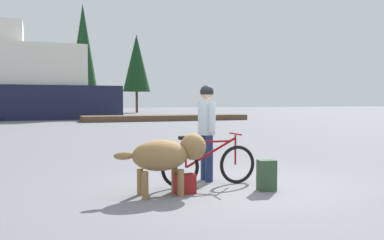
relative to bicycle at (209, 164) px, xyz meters
The scene contains 9 objects.
ground_plane 0.53m from the bicycle, 40.75° to the right, with size 160.00×160.00×0.00m, color slate.
bicycle is the anchor object (origin of this frame).
person_cyclist 0.81m from the bicycle, 71.64° to the left, with size 0.32×0.53×1.74m.
dog 1.00m from the bicycle, 154.22° to the right, with size 1.46×0.56×0.94m.
backpack 1.01m from the bicycle, 44.01° to the right, with size 0.28×0.20×0.50m, color #334C33.
handbag_pannier 0.77m from the bicycle, 143.24° to the right, with size 0.32×0.18×0.31m, color maroon.
dock_pier 23.60m from the bicycle, 74.60° to the left, with size 12.15×2.35×0.40m, color brown.
pine_tree_center 40.84m from the bicycle, 86.82° to the left, with size 2.90×2.90×11.96m.
pine_tree_far_right 44.79m from the bicycle, 78.44° to the left, with size 3.32×3.32×9.52m.
Camera 1 is at (-3.05, -6.27, 1.45)m, focal length 38.98 mm.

